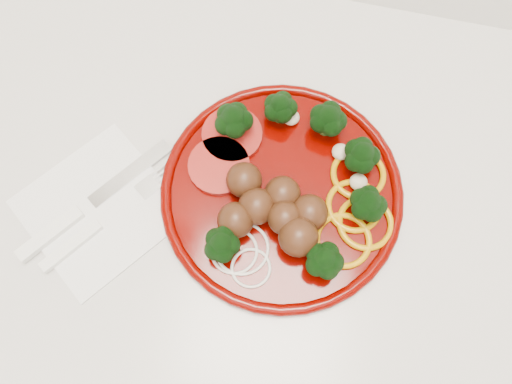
% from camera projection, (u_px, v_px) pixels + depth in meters
% --- Properties ---
extents(counter, '(2.40, 0.60, 0.90)m').
position_uv_depth(counter, '(338.00, 274.00, 1.04)').
color(counter, silver).
rests_on(counter, ground).
extents(plate, '(0.30, 0.30, 0.06)m').
position_uv_depth(plate, '(285.00, 191.00, 0.60)').
color(plate, '#4E0200').
rests_on(plate, counter).
extents(napkin, '(0.23, 0.23, 0.00)m').
position_uv_depth(napkin, '(99.00, 209.00, 0.61)').
color(napkin, white).
rests_on(napkin, counter).
extents(knife, '(0.14, 0.19, 0.01)m').
position_uv_depth(knife, '(76.00, 214.00, 0.60)').
color(knife, silver).
rests_on(knife, napkin).
extents(fork, '(0.13, 0.17, 0.01)m').
position_uv_depth(fork, '(88.00, 233.00, 0.60)').
color(fork, white).
rests_on(fork, napkin).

